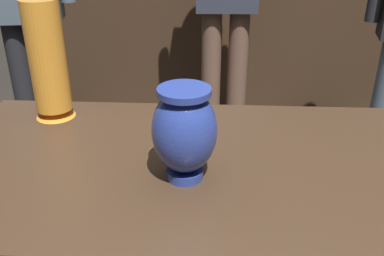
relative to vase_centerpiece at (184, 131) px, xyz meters
The scene contains 3 objects.
back_display_shelf 2.31m from the vase_centerpiece, 89.32° to the left, with size 2.60×0.40×0.99m.
vase_centerpiece is the anchor object (origin of this frame).
vase_tall_behind 0.48m from the vase_centerpiece, 142.56° to the left, with size 0.11×0.11×0.32m.
Camera 1 is at (0.03, -0.85, 1.31)m, focal length 40.52 mm.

